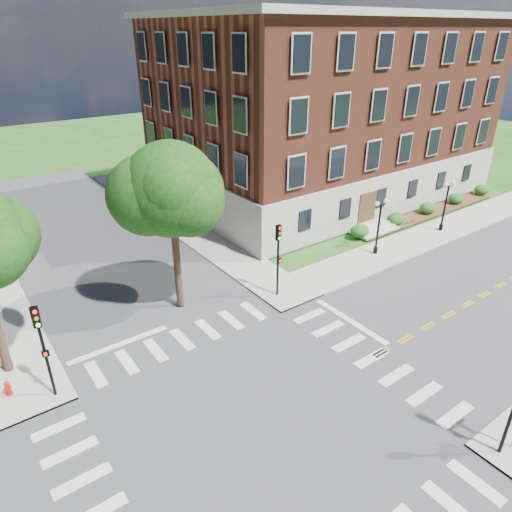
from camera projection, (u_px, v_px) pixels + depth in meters
ground at (260, 421)px, 19.87m from camera, size 160.00×160.00×0.00m
road_ew at (260, 421)px, 19.87m from camera, size 90.00×12.00×0.01m
road_ns at (260, 421)px, 19.87m from camera, size 12.00×90.00×0.01m
sidewalk_ne at (298, 228)px, 39.06m from camera, size 34.00×34.00×0.12m
crosswalk_east at (372, 358)px, 23.66m from camera, size 2.20×10.20×0.02m
stop_bar_east at (351, 321)px, 26.67m from camera, size 0.40×5.50×0.00m
main_building at (324, 108)px, 44.68m from camera, size 30.60×22.40×16.50m
shrub_row at (426, 215)px, 41.88m from camera, size 18.00×2.00×1.30m
tree_d at (171, 190)px, 24.75m from camera, size 5.30×5.30×10.05m
traffic_signal_ne at (278, 251)px, 27.75m from camera, size 0.33×0.37×4.80m
traffic_signal_nw at (42, 341)px, 19.78m from camera, size 0.38×0.45×4.80m
twin_lamp_west at (379, 224)px, 33.41m from camera, size 1.36×0.36×4.23m
twin_lamp_east at (446, 203)px, 37.37m from camera, size 1.36×0.36×4.23m
fire_hydrant at (8, 388)px, 21.03m from camera, size 0.35×0.35×0.75m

